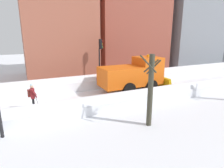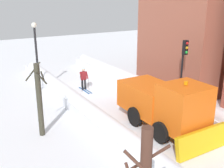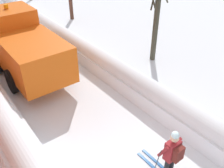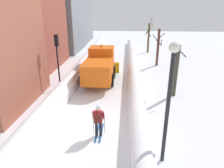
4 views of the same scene
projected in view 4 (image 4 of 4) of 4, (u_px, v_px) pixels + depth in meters
The scene contains 12 objects.
ground_plane at pixel (107, 74), 20.30m from camera, with size 80.00×80.00×0.00m, color white.
snowbank_left at pixel (81, 68), 20.26m from camera, with size 1.10×36.00×1.30m.
snowbank_right at pixel (133, 70), 19.94m from camera, with size 1.10×36.00×1.10m.
building_brick_mid at pixel (21, 5), 20.44m from camera, with size 6.68×9.16×13.05m.
building_concrete_far at pixel (55, 7), 29.91m from camera, with size 7.49×8.93×12.80m.
plow_truck at pixel (100, 66), 17.82m from camera, with size 3.20×5.98×3.12m.
skier at pixel (98, 119), 10.23m from camera, with size 0.62×1.80×1.81m.
traffic_light_pole at pixel (57, 52), 15.70m from camera, with size 0.28×0.42×4.39m.
street_lamp at pixel (169, 92), 7.71m from camera, with size 0.40×0.40×5.18m.
bare_tree_near at pixel (176, 70), 14.69m from camera, with size 1.04×1.02×3.86m.
bare_tree_mid at pixel (158, 47), 22.64m from camera, with size 1.36×1.41×4.14m.
bare_tree_far at pixel (149, 37), 29.43m from camera, with size 1.06×1.11×4.92m.
Camera 4 is at (1.91, -9.23, 6.31)m, focal length 32.29 mm.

